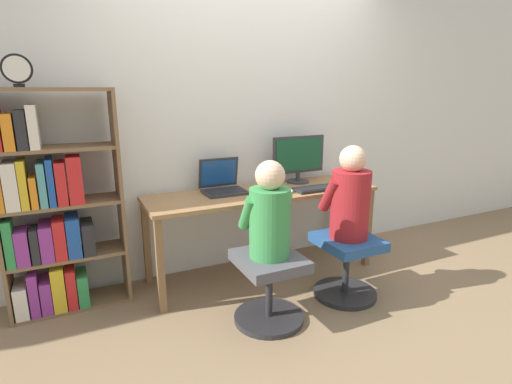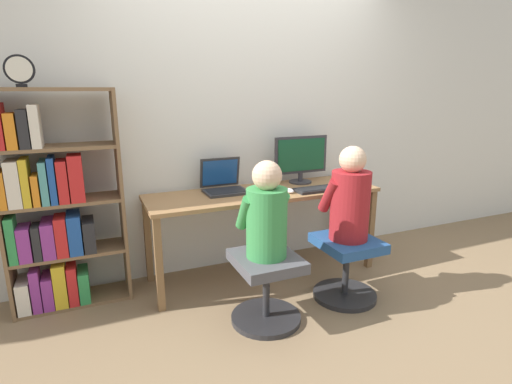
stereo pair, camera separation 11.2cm
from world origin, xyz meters
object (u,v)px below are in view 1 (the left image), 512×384
office_chair_right (269,284)px  person_at_laptop (269,214)px  desktop_monitor (299,159)px  person_at_monitor (350,198)px  office_chair_left (347,262)px  bookshelf (50,215)px  keyboard (319,188)px  desk_clock (17,70)px  laptop (223,185)px

office_chair_right → person_at_laptop: size_ratio=0.75×
desktop_monitor → person_at_monitor: 0.77m
desktop_monitor → office_chair_right: 1.26m
office_chair_left → person_at_monitor: bearing=90.0°
bookshelf → office_chair_right: bearing=-31.1°
desktop_monitor → person_at_laptop: size_ratio=0.80×
keyboard → bookshelf: bookshelf is taller
keyboard → desk_clock: (-2.04, 0.20, 0.90)m
person_at_monitor → desk_clock: bearing=162.2°
keyboard → desk_clock: bearing=174.4°
person_at_laptop → laptop: bearing=91.5°
desktop_monitor → keyboard: 0.37m
laptop → keyboard: 0.78m
person_at_laptop → bookshelf: (-1.27, 0.76, -0.05)m
desktop_monitor → office_chair_right: bearing=-131.0°
keyboard → bookshelf: size_ratio=0.28×
person_at_monitor → desktop_monitor: bearing=88.2°
keyboard → desk_clock: 2.24m
desktop_monitor → desk_clock: desk_clock is taller
office_chair_left → bookshelf: size_ratio=0.31×
office_chair_right → person_at_laptop: (0.00, 0.00, 0.48)m
desktop_monitor → desk_clock: (-2.03, -0.11, 0.70)m
laptop → person_at_laptop: size_ratio=0.53×
office_chair_right → person_at_monitor: size_ratio=0.70×
laptop → person_at_monitor: person_at_monitor is taller
keyboard → desk_clock: desk_clock is taller
office_chair_left → desk_clock: bearing=162.0°
person_at_laptop → bookshelf: bearing=149.0°
desktop_monitor → office_chair_left: size_ratio=1.06×
laptop → person_at_laptop: (0.02, -0.77, -0.03)m
office_chair_left → desk_clock: desk_clock is taller
office_chair_left → laptop: bearing=134.0°
office_chair_left → office_chair_right: same height
laptop → keyboard: laptop is taller
bookshelf → person_at_laptop: bearing=-31.0°
desktop_monitor → office_chair_left: (-0.02, -0.76, -0.66)m
desktop_monitor → person_at_laptop: (-0.70, -0.80, -0.18)m
keyboard → office_chair_left: (-0.03, -0.45, -0.46)m
keyboard → person_at_monitor: 0.45m
desktop_monitor → office_chair_left: desktop_monitor is taller
keyboard → office_chair_left: bearing=-94.4°
office_chair_right → person_at_monitor: person_at_monitor is taller
desktop_monitor → person_at_laptop: bearing=-131.1°
office_chair_right → bookshelf: bookshelf is taller
person_at_laptop → desk_clock: bearing=152.4°
laptop → office_chair_right: 0.92m
keyboard → office_chair_left: keyboard is taller
keyboard → office_chair_right: (-0.71, -0.50, -0.46)m
office_chair_right → desk_clock: desk_clock is taller
desktop_monitor → laptop: desktop_monitor is taller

